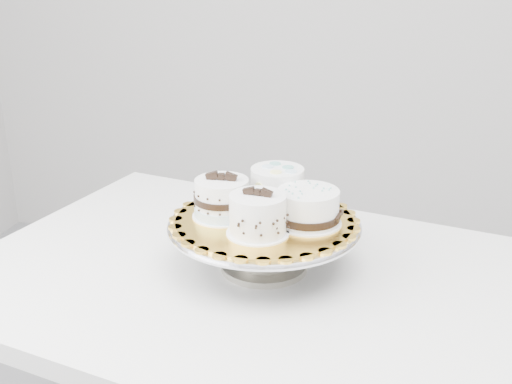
% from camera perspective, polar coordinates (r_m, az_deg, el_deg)
% --- Properties ---
extents(table, '(1.27, 0.97, 0.75)m').
position_cam_1_polar(table, '(1.26, 0.78, -10.84)').
color(table, white).
rests_on(table, floor).
extents(cake_stand, '(0.36, 0.36, 0.10)m').
position_cam_1_polar(cake_stand, '(1.21, 0.74, -3.96)').
color(cake_stand, gray).
rests_on(cake_stand, table).
extents(cake_board, '(0.34, 0.34, 0.00)m').
position_cam_1_polar(cake_board, '(1.20, 0.74, -2.52)').
color(cake_board, gold).
rests_on(cake_board, cake_stand).
extents(cake_swirl, '(0.11, 0.11, 0.09)m').
position_cam_1_polar(cake_swirl, '(1.12, 0.16, -2.11)').
color(cake_swirl, white).
rests_on(cake_swirl, cake_board).
extents(cake_banded, '(0.11, 0.11, 0.09)m').
position_cam_1_polar(cake_banded, '(1.19, -3.05, -0.69)').
color(cake_banded, white).
rests_on(cake_banded, cake_board).
extents(cake_dots, '(0.13, 0.13, 0.08)m').
position_cam_1_polar(cake_dots, '(1.25, 1.90, 0.49)').
color(cake_dots, white).
rests_on(cake_dots, cake_board).
extents(cake_ribbon, '(0.13, 0.12, 0.07)m').
position_cam_1_polar(cake_ribbon, '(1.17, 4.70, -1.44)').
color(cake_ribbon, white).
rests_on(cake_ribbon, cake_board).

